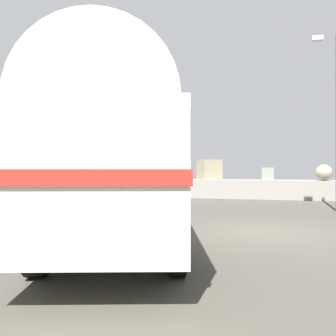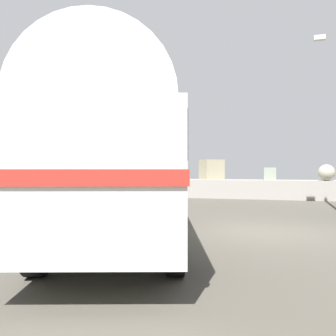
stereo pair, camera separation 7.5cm
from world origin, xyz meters
TOP-DOWN VIEW (x-y plane):
  - ground at (0.00, 0.00)m, footprint 32.00×26.00m
  - breakwater at (-0.77, 11.79)m, footprint 31.36×2.52m
  - vintage_coach at (-2.95, -2.49)m, footprint 4.85×8.91m

SIDE VIEW (x-z plane):
  - ground at x=0.00m, z-range 0.00..0.02m
  - breakwater at x=-0.77m, z-range -0.51..1.99m
  - vintage_coach at x=-2.95m, z-range 0.20..3.90m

